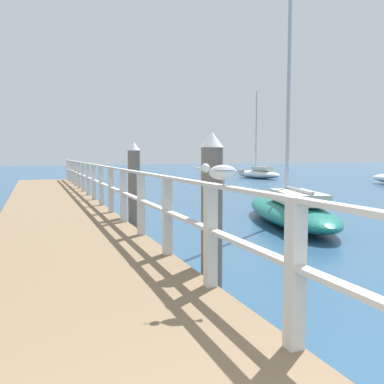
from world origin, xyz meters
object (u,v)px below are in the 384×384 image
(seagull_foreground, at_px, (222,172))
(boat_1, at_px, (290,209))
(dock_piling_far, at_px, (134,190))
(boat_0, at_px, (258,173))
(dock_piling_near, at_px, (212,218))

(seagull_foreground, xyz_separation_m, boat_1, (4.99, 6.35, -1.37))
(dock_piling_far, height_order, boat_1, boat_1)
(boat_0, relative_size, boat_1, 0.85)
(boat_0, height_order, boat_1, boat_1)
(dock_piling_far, relative_size, boat_0, 0.32)
(seagull_foreground, distance_m, boat_0, 30.98)
(dock_piling_far, relative_size, seagull_foreground, 4.76)
(dock_piling_near, distance_m, boat_0, 29.75)
(dock_piling_near, relative_size, boat_1, 0.27)
(seagull_foreground, height_order, boat_1, boat_1)
(boat_1, bearing_deg, boat_0, 79.26)
(dock_piling_near, xyz_separation_m, seagull_foreground, (-0.39, -1.17, 0.66))
(dock_piling_near, distance_m, seagull_foreground, 1.39)
(dock_piling_near, height_order, seagull_foreground, dock_piling_near)
(dock_piling_far, height_order, boat_0, boat_0)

